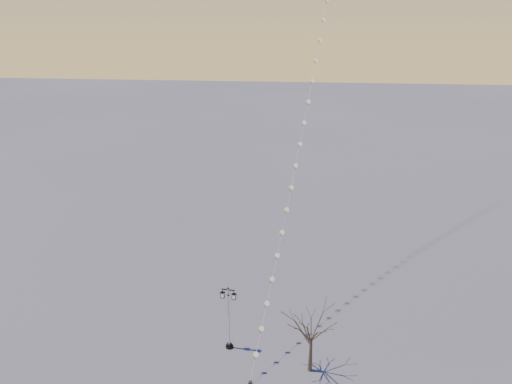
# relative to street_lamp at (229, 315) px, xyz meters

# --- Properties ---
(street_lamp) EXTENTS (1.21, 0.53, 4.78)m
(street_lamp) POSITION_rel_street_lamp_xyz_m (0.00, 0.00, 0.00)
(street_lamp) COLOR black
(street_lamp) RESTS_ON ground
(bare_tree) EXTENTS (2.73, 2.73, 4.53)m
(bare_tree) POSITION_rel_street_lamp_xyz_m (5.58, -1.70, 0.51)
(bare_tree) COLOR #423726
(bare_tree) RESTS_ON ground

